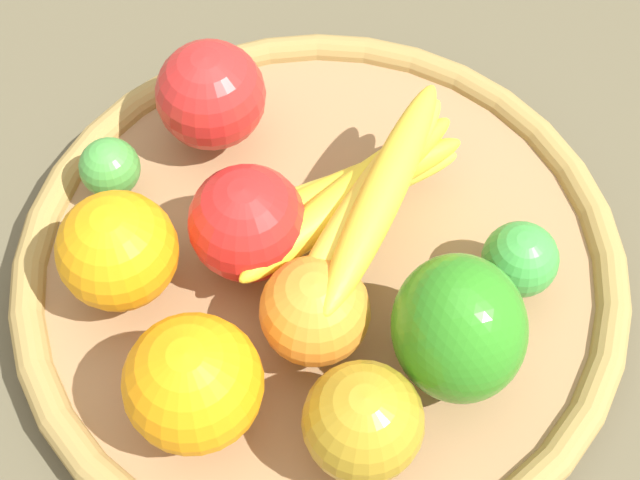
{
  "coord_description": "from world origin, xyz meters",
  "views": [
    {
      "loc": [
        0.3,
        0.12,
        0.58
      ],
      "look_at": [
        0.0,
        0.0,
        0.06
      ],
      "focal_mm": 52.31,
      "sensor_mm": 36.0,
      "label": 1
    }
  ],
  "objects": [
    {
      "name": "orange_0",
      "position": [
        0.13,
        -0.03,
        0.08
      ],
      "size": [
        0.1,
        0.1,
        0.08
      ],
      "primitive_type": "sphere",
      "rotation": [
        0.0,
        0.0,
        3.42
      ],
      "color": "orange",
      "rests_on": "basket"
    },
    {
      "name": "bell_pepper",
      "position": [
        0.04,
        0.11,
        0.09
      ],
      "size": [
        0.12,
        0.12,
        0.1
      ],
      "primitive_type": "ellipsoid",
      "rotation": [
        0.0,
        0.0,
        3.81
      ],
      "color": "#2F891F",
      "rests_on": "basket"
    },
    {
      "name": "apple_2",
      "position": [
        0.11,
        0.07,
        0.07
      ],
      "size": [
        0.09,
        0.09,
        0.07
      ],
      "primitive_type": "sphere",
      "rotation": [
        0.0,
        0.0,
        1.22
      ],
      "color": "#AB871F",
      "rests_on": "basket"
    },
    {
      "name": "lime_0",
      "position": [
        -0.0,
        -0.16,
        0.06
      ],
      "size": [
        0.06,
        0.06,
        0.04
      ],
      "primitive_type": "sphere",
      "rotation": [
        0.0,
        0.0,
        3.61
      ],
      "color": "green",
      "rests_on": "basket"
    },
    {
      "name": "apple_1",
      "position": [
        0.02,
        -0.04,
        0.07
      ],
      "size": [
        0.11,
        0.11,
        0.08
      ],
      "primitive_type": "sphere",
      "rotation": [
        0.0,
        0.0,
        5.47
      ],
      "color": "red",
      "rests_on": "basket"
    },
    {
      "name": "ground_plane",
      "position": [
        0.0,
        0.0,
        0.0
      ],
      "size": [
        2.4,
        2.4,
        0.0
      ],
      "primitive_type": "plane",
      "color": "brown",
      "rests_on": "ground"
    },
    {
      "name": "lime_1",
      "position": [
        -0.03,
        0.13,
        0.06
      ],
      "size": [
        0.06,
        0.06,
        0.05
      ],
      "primitive_type": "sphere",
      "rotation": [
        0.0,
        0.0,
        1.74
      ],
      "color": "green",
      "rests_on": "basket"
    },
    {
      "name": "orange_2",
      "position": [
        0.06,
        0.02,
        0.07
      ],
      "size": [
        0.08,
        0.08,
        0.07
      ],
      "primitive_type": "sphere",
      "rotation": [
        0.0,
        0.0,
        1.79
      ],
      "color": "orange",
      "rests_on": "basket"
    },
    {
      "name": "orange_1",
      "position": [
        0.07,
        -0.11,
        0.07
      ],
      "size": [
        0.1,
        0.1,
        0.08
      ],
      "primitive_type": "sphere",
      "rotation": [
        0.0,
        0.0,
        5.95
      ],
      "color": "orange",
      "rests_on": "basket"
    },
    {
      "name": "apple_0",
      "position": [
        -0.07,
        -0.11,
        0.07
      ],
      "size": [
        0.11,
        0.11,
        0.08
      ],
      "primitive_type": "sphere",
      "rotation": [
        0.0,
        0.0,
        5.42
      ],
      "color": "red",
      "rests_on": "basket"
    },
    {
      "name": "basket",
      "position": [
        0.0,
        0.0,
        0.02
      ],
      "size": [
        0.42,
        0.42,
        0.04
      ],
      "color": "#99734B",
      "rests_on": "ground_plane"
    },
    {
      "name": "banana_bunch",
      "position": [
        -0.03,
        0.01,
        0.07
      ],
      "size": [
        0.19,
        0.16,
        0.08
      ],
      "color": "yellow",
      "rests_on": "basket"
    }
  ]
}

